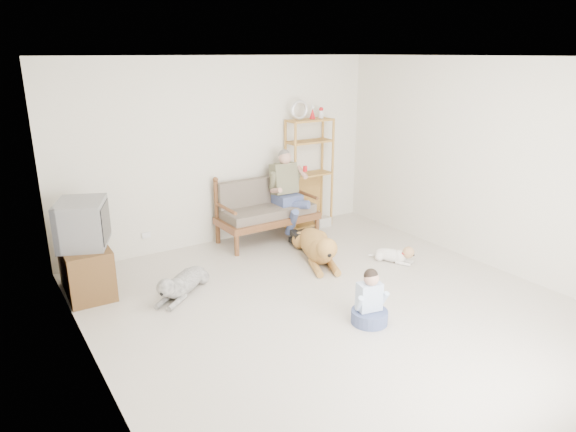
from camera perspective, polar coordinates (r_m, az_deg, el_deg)
floor at (r=5.83m, az=5.46°, el=-10.37°), size 5.50×5.50×0.00m
ceiling at (r=5.15m, az=6.37°, el=17.18°), size 5.50×5.50×0.00m
wall_back at (r=7.62m, az=-7.15°, el=7.10°), size 5.00×0.00×5.00m
wall_left at (r=4.31m, az=-21.20°, el=-2.36°), size 0.00×5.50×5.50m
wall_right at (r=7.13m, az=21.90°, el=5.22°), size 0.00×5.50×5.50m
loveseat at (r=7.77m, az=-2.51°, el=0.85°), size 1.51×0.72×0.95m
man at (r=7.73m, az=0.23°, el=1.82°), size 0.51×0.73×1.19m
etagere at (r=8.23m, az=2.36°, el=4.82°), size 0.78×0.34×2.05m
book_stack at (r=8.48m, az=3.87°, el=-0.61°), size 0.24×0.17×0.15m
tv_stand at (r=6.55m, az=-21.58°, el=-5.47°), size 0.53×0.92×0.60m
crt_tv at (r=6.35m, az=-21.84°, el=-0.75°), size 0.71×0.78×0.53m
wall_outlet at (r=7.44m, az=-15.47°, el=-2.07°), size 0.12×0.02×0.08m
golden_retriever at (r=7.07m, az=3.31°, el=-3.38°), size 0.78×1.53×0.48m
shaggy_dog at (r=6.23m, az=-11.76°, el=-7.36°), size 0.91×0.83×0.34m
terrier at (r=7.16m, az=11.90°, el=-4.24°), size 0.39×0.62×0.25m
child at (r=5.53m, az=9.06°, el=-9.59°), size 0.39×0.39×0.62m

